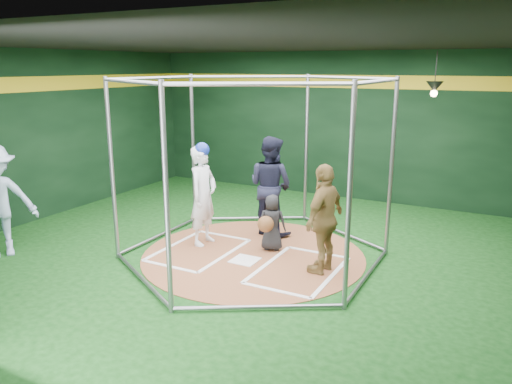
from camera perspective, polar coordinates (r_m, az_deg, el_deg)
The scene contains 11 objects.
room_shell at distance 8.16m, azimuth -0.30°, elevation 4.32°, with size 10.10×9.10×3.53m.
clay_disc at distance 8.63m, azimuth -0.31°, elevation -7.21°, with size 3.80×3.80×0.01m, color brown.
home_plate at distance 8.38m, azimuth -1.29°, elevation -7.79°, with size 0.43×0.43×0.01m, color white.
batter_box_left at distance 8.89m, azimuth -6.53°, elevation -6.57°, with size 1.17×1.77×0.01m.
batter_box_right at distance 8.04m, azimuth 4.89°, elevation -8.84°, with size 1.17×1.77×0.01m.
batting_cage at distance 8.20m, azimuth -0.33°, elevation 2.56°, with size 4.05×4.67×3.00m.
pendant_lamp_near at distance 10.81m, azimuth 19.72°, elevation 11.20°, with size 0.34×0.34×0.90m.
batter_figure at distance 8.94m, azimuth -6.05°, elevation -0.26°, with size 0.43×0.65×1.86m.
visitor_leopard at distance 7.76m, azimuth 7.83°, elevation -3.05°, with size 1.01×0.42×1.72m, color #AD8B4A.
catcher_figure at distance 8.68m, azimuth 1.75°, elevation -3.53°, with size 0.56×0.62×0.99m.
umpire at distance 9.45m, azimuth 1.67°, elevation 0.74°, with size 0.92×0.71×1.88m, color black.
Camera 1 is at (3.78, -7.08, 3.16)m, focal length 35.00 mm.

